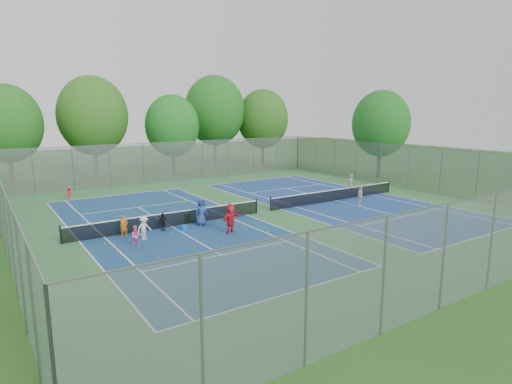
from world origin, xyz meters
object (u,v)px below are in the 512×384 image
at_px(ball_hopper, 187,218).
at_px(net_right, 336,195).
at_px(instructor, 350,184).
at_px(ball_crate, 183,228).
at_px(net_left, 171,220).

bearing_deg(ball_hopper, net_right, -1.59).
bearing_deg(net_right, instructor, 25.65).
xyz_separation_m(ball_crate, instructor, (17.00, 2.80, 0.67)).
height_order(ball_crate, ball_hopper, ball_hopper).
relative_size(net_left, ball_hopper, 21.51).
bearing_deg(net_right, ball_crate, -174.83).
bearing_deg(ball_crate, instructor, 9.35).
bearing_deg(ball_crate, ball_hopper, 58.10).
xyz_separation_m(net_right, ball_hopper, (-12.76, 0.35, -0.16)).
bearing_deg(net_right, ball_hopper, 178.41).
distance_m(net_left, ball_hopper, 1.30).
distance_m(ball_crate, ball_hopper, 1.89).
distance_m(net_right, ball_crate, 13.82).
xyz_separation_m(net_left, instructor, (17.24, 1.55, 0.38)).
height_order(net_right, ball_hopper, net_right).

